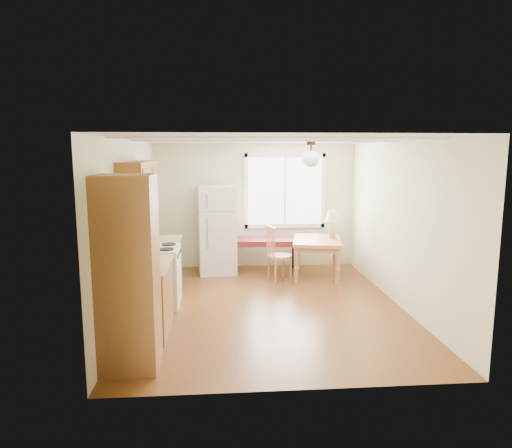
{
  "coord_description": "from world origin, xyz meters",
  "views": [
    {
      "loc": [
        -0.72,
        -6.64,
        2.33
      ],
      "look_at": [
        -0.12,
        0.77,
        1.15
      ],
      "focal_mm": 32.0,
      "sensor_mm": 36.0,
      "label": 1
    }
  ],
  "objects": [
    {
      "name": "chair",
      "position": [
        0.27,
        1.37,
        0.57
      ],
      "size": [
        0.48,
        0.47,
        1.0
      ],
      "rotation": [
        0.0,
        0.0,
        0.3
      ],
      "color": "#AC6A42",
      "rests_on": "ground"
    },
    {
      "name": "kitchen_run",
      "position": [
        -1.72,
        -0.63,
        0.84
      ],
      "size": [
        0.65,
        3.4,
        2.2
      ],
      "color": "brown",
      "rests_on": "ground"
    },
    {
      "name": "refrigerator",
      "position": [
        -0.78,
        2.04,
        0.85
      ],
      "size": [
        0.76,
        0.76,
        1.69
      ],
      "rotation": [
        0.0,
        0.0,
        0.09
      ],
      "color": "silver",
      "rests_on": "ground"
    },
    {
      "name": "coffee_maker",
      "position": [
        -1.72,
        -1.32,
        1.03
      ],
      "size": [
        0.2,
        0.25,
        0.35
      ],
      "rotation": [
        0.0,
        0.0,
        0.13
      ],
      "color": "black",
      "rests_on": "kitchen_run"
    },
    {
      "name": "kettle",
      "position": [
        -1.77,
        -0.69,
        0.99
      ],
      "size": [
        0.12,
        0.12,
        0.23
      ],
      "color": "red",
      "rests_on": "kitchen_run"
    },
    {
      "name": "dining_table",
      "position": [
        1.09,
        1.59,
        0.62
      ],
      "size": [
        1.07,
        1.3,
        0.72
      ],
      "rotation": [
        0.0,
        0.0,
        -0.2
      ],
      "color": "#AC6A42",
      "rests_on": "ground"
    },
    {
      "name": "table_lamp",
      "position": [
        1.38,
        1.65,
        1.1
      ],
      "size": [
        0.3,
        0.3,
        0.52
      ],
      "rotation": [
        0.0,
        0.0,
        0.35
      ],
      "color": "#C18C3E",
      "rests_on": "dining_table"
    },
    {
      "name": "bench",
      "position": [
        0.15,
        2.03,
        0.58
      ],
      "size": [
        1.44,
        0.62,
        0.65
      ],
      "rotation": [
        0.0,
        0.0,
        -0.07
      ],
      "color": "#561417",
      "rests_on": "ground"
    },
    {
      "name": "window_unit",
      "position": [
        0.6,
        2.47,
        1.55
      ],
      "size": [
        1.64,
        0.05,
        1.51
      ],
      "color": "white",
      "rests_on": "room_shell"
    },
    {
      "name": "room_shell",
      "position": [
        0.0,
        0.0,
        1.25
      ],
      "size": [
        4.6,
        5.6,
        2.62
      ],
      "color": "#4D2810",
      "rests_on": "ground"
    },
    {
      "name": "pendant_light",
      "position": [
        0.7,
        0.4,
        2.24
      ],
      "size": [
        0.26,
        0.26,
        0.4
      ],
      "color": "black",
      "rests_on": "room_shell"
    }
  ]
}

